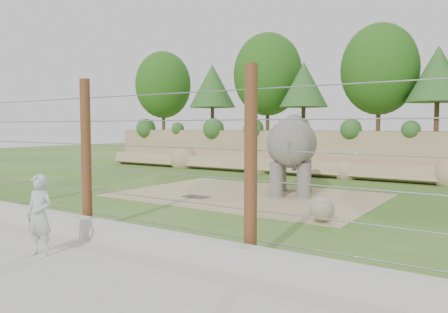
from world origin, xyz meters
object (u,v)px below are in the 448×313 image
Objects in this scene: elephant at (291,155)px; barrier_fence at (86,156)px; stone_ball at (322,209)px; zookeeper at (39,215)px.

barrier_fence reaches higher than elephant.
elephant is 8.84m from barrier_fence.
stone_ball is (2.94, -4.20, -1.24)m from elephant.
barrier_fence reaches higher than zookeeper.
barrier_fence is (-4.79, -4.44, 1.62)m from stone_ball.
elephant is at bearing 124.97° from stone_ball.
zookeeper is at bearing -120.29° from stone_ball.
stone_ball is 0.41× the size of zookeeper.
elephant is 5.27m from stone_ball.
barrier_fence reaches higher than stone_ball.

